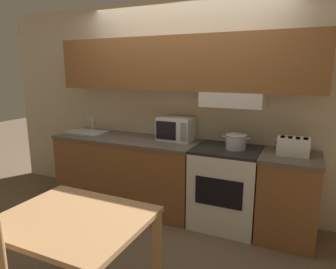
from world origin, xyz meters
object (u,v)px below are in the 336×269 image
object	(u,v)px
stove_range	(226,187)
dining_table	(74,231)
toaster	(293,146)
microwave	(176,129)
cooking_pot	(236,141)
sink_basin	(87,132)

from	to	relation	value
stove_range	dining_table	xyz separation A→B (m)	(-0.65, -1.69, 0.19)
toaster	microwave	bearing A→B (deg)	174.23
microwave	stove_range	bearing A→B (deg)	-12.05
stove_range	cooking_pot	world-z (taller)	cooking_pot
microwave	cooking_pot	bearing A→B (deg)	-10.34
cooking_pot	microwave	distance (m)	0.77
stove_range	microwave	size ratio (longest dim) A/B	2.18
dining_table	microwave	bearing A→B (deg)	90.53
toaster	sink_basin	bearing A→B (deg)	-179.76
stove_range	dining_table	size ratio (longest dim) A/B	0.89
toaster	sink_basin	size ratio (longest dim) A/B	0.61
microwave	toaster	distance (m)	1.33
cooking_pot	sink_basin	bearing A→B (deg)	-179.81
stove_range	toaster	world-z (taller)	toaster
microwave	toaster	bearing A→B (deg)	-5.77
microwave	toaster	xyz separation A→B (m)	(1.33, -0.13, -0.05)
microwave	toaster	world-z (taller)	microwave
toaster	cooking_pot	bearing A→B (deg)	-179.59
cooking_pot	toaster	size ratio (longest dim) A/B	0.96
sink_basin	stove_range	bearing A→B (deg)	0.06
cooking_pot	toaster	xyz separation A→B (m)	(0.57, 0.00, 0.01)
stove_range	microwave	bearing A→B (deg)	167.95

